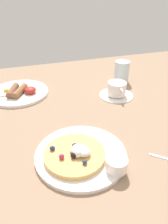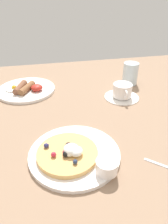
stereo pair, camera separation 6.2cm
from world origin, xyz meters
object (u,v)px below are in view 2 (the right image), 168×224
coffee_cup (122,90)px  breakfast_plate (26,90)px  water_glass (130,74)px  syrup_ramekin (107,166)px  coffee_saucer (122,97)px  pancake_plate (74,154)px

coffee_cup → breakfast_plate: bearing=159.1°
water_glass → syrup_ramekin: bearing=-118.2°
syrup_ramekin → coffee_saucer: syrup_ramekin is taller
syrup_ramekin → breakfast_plate: 54.29cm
syrup_ramekin → coffee_saucer: bearing=64.0°
coffee_saucer → coffee_cup: coffee_cup is taller
breakfast_plate → water_glass: bearing=-2.9°
breakfast_plate → coffee_cup: (37.33, -14.28, 2.77)cm
pancake_plate → coffee_saucer: 37.35cm
pancake_plate → water_glass: 51.82cm
pancake_plate → syrup_ramekin: syrup_ramekin is taller
breakfast_plate → syrup_ramekin: bearing=-68.9°
pancake_plate → syrup_ramekin: size_ratio=4.60×
water_glass → coffee_saucer: bearing=-124.4°
pancake_plate → coffee_cup: bearing=49.6°
syrup_ramekin → coffee_cup: 40.48cm
syrup_ramekin → coffee_cup: coffee_cup is taller
pancake_plate → syrup_ramekin: (6.32, -8.02, 2.23)cm
pancake_plate → syrup_ramekin: 10.45cm
pancake_plate → breakfast_plate: same height
coffee_saucer → water_glass: (8.11, 11.84, 4.49)cm
syrup_ramekin → breakfast_plate: syrup_ramekin is taller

